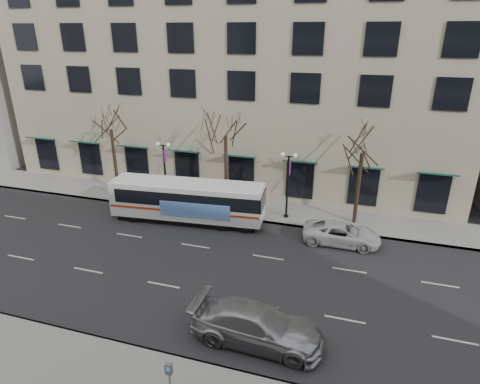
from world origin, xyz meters
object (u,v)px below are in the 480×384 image
at_px(tree_far_left, 110,118).
at_px(lamp_post_right, 288,183).
at_px(tree_far_mid, 225,123).
at_px(white_pickup, 342,234).
at_px(lamp_post_left, 165,170).
at_px(silver_car, 257,325).
at_px(pay_station, 169,371).
at_px(tree_far_right, 364,140).
at_px(city_bus, 188,200).

distance_m(tree_far_left, lamp_post_right, 15.48).
distance_m(tree_far_mid, white_pickup, 11.60).
bearing_deg(white_pickup, lamp_post_left, 78.42).
xyz_separation_m(silver_car, pay_station, (-2.57, -3.77, 0.22)).
bearing_deg(silver_car, pay_station, 147.64).
bearing_deg(tree_far_right, lamp_post_right, -173.15).
xyz_separation_m(tree_far_right, lamp_post_right, (-4.99, -0.60, -3.48)).
distance_m(lamp_post_left, city_bus, 4.12).
xyz_separation_m(tree_far_mid, pay_station, (3.61, -17.54, -5.80)).
distance_m(white_pickup, pay_station, 15.39).
bearing_deg(tree_far_mid, lamp_post_left, -173.15).
xyz_separation_m(tree_far_mid, tree_far_right, (10.00, -0.00, -0.48)).
bearing_deg(city_bus, white_pickup, -6.26).
bearing_deg(lamp_post_right, white_pickup, -31.76).
height_order(tree_far_mid, pay_station, tree_far_mid).
height_order(city_bus, silver_car, city_bus).
height_order(tree_far_mid, lamp_post_right, tree_far_mid).
distance_m(lamp_post_left, lamp_post_right, 10.00).
bearing_deg(silver_car, tree_far_left, 51.52).
xyz_separation_m(tree_far_left, tree_far_mid, (10.00, 0.00, 0.21)).
height_order(tree_far_right, pay_station, tree_far_right).
height_order(lamp_post_right, city_bus, lamp_post_right).
distance_m(tree_far_right, white_pickup, 6.61).
bearing_deg(tree_far_right, tree_far_mid, 180.00).
relative_size(tree_far_mid, lamp_post_left, 1.64).
bearing_deg(tree_far_right, pay_station, -110.01).
height_order(city_bus, white_pickup, city_bus).
bearing_deg(lamp_post_left, white_pickup, -10.47).
bearing_deg(tree_far_mid, silver_car, -65.84).
xyz_separation_m(tree_far_left, tree_far_right, (20.00, 0.00, -0.28)).
relative_size(lamp_post_left, silver_car, 0.85).
bearing_deg(silver_car, lamp_post_right, 7.00).
relative_size(tree_far_mid, tree_far_right, 1.06).
bearing_deg(lamp_post_right, tree_far_right, 6.85).
height_order(tree_far_left, tree_far_right, tree_far_left).
distance_m(city_bus, silver_car, 13.47).
xyz_separation_m(lamp_post_left, white_pickup, (14.25, -2.63, -2.23)).
bearing_deg(tree_far_left, lamp_post_right, -2.29).
distance_m(silver_car, pay_station, 4.57).
distance_m(lamp_post_right, silver_car, 13.38).
xyz_separation_m(tree_far_mid, white_pickup, (9.26, -3.23, -6.20)).
relative_size(silver_car, white_pickup, 1.20).
relative_size(white_pickup, pay_station, 3.89).
height_order(tree_far_mid, lamp_post_left, tree_far_mid).
xyz_separation_m(tree_far_mid, lamp_post_right, (5.01, -0.60, -3.96)).
xyz_separation_m(tree_far_left, lamp_post_right, (15.01, -0.60, -3.75)).
distance_m(lamp_post_left, white_pickup, 14.67).
bearing_deg(tree_far_mid, tree_far_left, -180.00).
xyz_separation_m(tree_far_right, city_bus, (-11.93, -3.05, -4.74)).
distance_m(tree_far_mid, tree_far_right, 10.01).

